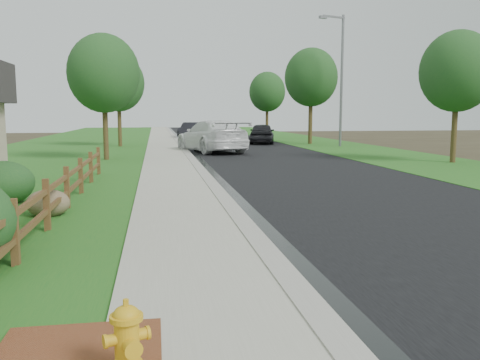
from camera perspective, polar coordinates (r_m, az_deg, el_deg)
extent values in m
plane|color=#322B1B|center=(6.02, 5.13, -16.02)|extent=(120.00, 120.00, 0.00)
cube|color=black|center=(40.85, -0.98, 4.18)|extent=(8.00, 90.00, 0.02)
cube|color=gray|center=(40.45, -6.89, 4.16)|extent=(0.40, 90.00, 0.12)
cube|color=black|center=(40.47, -6.40, 4.12)|extent=(0.50, 90.00, 0.00)
cube|color=#9D9C89|center=(40.41, -8.74, 4.11)|extent=(2.20, 90.00, 0.10)
cube|color=#1A5C1C|center=(40.43, -11.44, 4.03)|extent=(1.60, 90.00, 0.06)
cube|color=#1A5C1C|center=(40.94, -18.74, 3.80)|extent=(9.00, 90.00, 0.04)
cube|color=#1A5C1C|center=(42.42, 8.30, 4.24)|extent=(6.00, 90.00, 0.04)
cube|color=#4B3019|center=(8.63, -24.00, -5.54)|extent=(0.12, 0.12, 1.10)
cube|color=#4B3019|center=(10.92, -20.88, -2.74)|extent=(0.12, 0.12, 1.10)
cube|color=#4B3019|center=(13.25, -18.86, -0.91)|extent=(0.12, 0.12, 1.10)
cube|color=#4B3019|center=(15.60, -17.44, 0.37)|extent=(0.12, 0.12, 1.10)
cube|color=#4B3019|center=(17.97, -16.40, 1.31)|extent=(0.12, 0.12, 1.10)
cube|color=#4B3019|center=(20.34, -15.60, 2.03)|extent=(0.12, 0.12, 1.10)
cube|color=#4B3019|center=(9.79, -22.22, -4.55)|extent=(0.08, 2.35, 0.10)
cube|color=#4B3019|center=(9.72, -22.34, -2.24)|extent=(0.08, 2.35, 0.10)
cube|color=#4B3019|center=(12.10, -19.75, -2.21)|extent=(0.08, 2.35, 0.10)
cube|color=#4B3019|center=(12.04, -19.83, -0.33)|extent=(0.08, 2.35, 0.10)
cube|color=#4B3019|center=(14.44, -18.07, -0.61)|extent=(0.08, 2.35, 0.10)
cube|color=#4B3019|center=(14.39, -18.14, 0.96)|extent=(0.08, 2.35, 0.10)
cube|color=#4B3019|center=(16.80, -16.87, 0.53)|extent=(0.08, 2.35, 0.10)
cube|color=#4B3019|center=(16.75, -16.92, 1.89)|extent=(0.08, 2.35, 0.10)
cube|color=#4B3019|center=(19.16, -15.96, 1.40)|extent=(0.08, 2.35, 0.10)
cube|color=#4B3019|center=(19.13, -16.01, 2.59)|extent=(0.08, 2.35, 0.10)
cylinder|color=gold|center=(4.80, -12.57, -17.55)|extent=(0.22, 0.22, 0.49)
cylinder|color=gold|center=(4.70, -12.65, -14.82)|extent=(0.29, 0.29, 0.05)
ellipsoid|color=gold|center=(4.69, -12.66, -14.61)|extent=(0.24, 0.24, 0.18)
cylinder|color=gold|center=(4.65, -12.70, -13.31)|extent=(0.05, 0.05, 0.07)
cylinder|color=gold|center=(4.66, -12.07, -17.93)|extent=(0.17, 0.15, 0.14)
cylinder|color=gold|center=(4.73, -14.55, -17.09)|extent=(0.15, 0.15, 0.11)
cylinder|color=gold|center=(4.81, -10.66, -16.56)|extent=(0.15, 0.15, 0.11)
imported|color=white|center=(31.39, -3.22, 4.94)|extent=(4.40, 7.14, 1.93)
imported|color=black|center=(39.95, 2.48, 5.26)|extent=(2.91, 5.00, 1.60)
imported|color=black|center=(49.39, -5.52, 5.60)|extent=(2.89, 4.77, 1.48)
cylinder|color=slate|center=(36.87, 11.33, 10.74)|extent=(0.18, 0.18, 9.11)
cube|color=slate|center=(36.88, 10.49, 17.58)|extent=(1.77, 0.68, 0.12)
cube|color=slate|center=(36.32, 9.30, 17.60)|extent=(0.60, 0.39, 0.18)
ellipsoid|color=brown|center=(12.57, -20.74, -2.47)|extent=(1.12, 0.94, 0.65)
ellipsoid|color=#18441F|center=(14.63, -25.14, -0.32)|extent=(1.71, 1.71, 1.17)
cylinder|color=#332614|center=(26.72, -14.89, 6.23)|extent=(0.26, 0.26, 3.83)
ellipsoid|color=#18441F|center=(26.78, -15.07, 11.50)|extent=(3.58, 3.58, 3.93)
cylinder|color=#332614|center=(26.45, 22.95, 5.87)|extent=(0.26, 0.26, 3.81)
ellipsoid|color=#18441F|center=(26.52, 23.22, 11.16)|extent=(3.48, 3.48, 3.83)
cylinder|color=#332614|center=(37.24, -13.38, 6.66)|extent=(0.27, 0.27, 3.93)
ellipsoid|color=#18441F|center=(37.30, -13.50, 10.55)|extent=(3.63, 3.63, 3.99)
cylinder|color=#332614|center=(39.72, 7.92, 7.22)|extent=(0.31, 0.31, 4.46)
ellipsoid|color=#18441F|center=(39.81, 7.99, 11.35)|extent=(4.04, 4.04, 4.44)
cylinder|color=#332614|center=(48.16, 3.05, 6.94)|extent=(0.26, 0.26, 3.82)
ellipsoid|color=#18441F|center=(48.20, 3.07, 9.86)|extent=(3.37, 3.37, 3.71)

